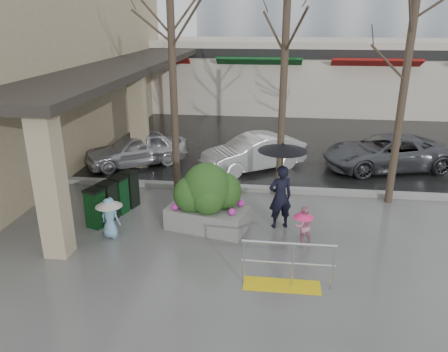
% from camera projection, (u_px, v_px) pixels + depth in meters
% --- Properties ---
extents(ground, '(120.00, 120.00, 0.00)m').
position_uv_depth(ground, '(227.00, 253.00, 10.36)').
color(ground, '#51514F').
rests_on(ground, ground).
extents(street_asphalt, '(120.00, 36.00, 0.01)m').
position_uv_depth(street_asphalt, '(263.00, 95.00, 30.85)').
color(street_asphalt, black).
rests_on(street_asphalt, ground).
extents(curb, '(120.00, 0.30, 0.15)m').
position_uv_depth(curb, '(241.00, 188.00, 14.06)').
color(curb, gray).
rests_on(curb, ground).
extents(near_building, '(6.00, 18.00, 8.00)m').
position_uv_depth(near_building, '(27.00, 50.00, 17.46)').
color(near_building, tan).
rests_on(near_building, ground).
extents(canopy_slab, '(2.80, 18.00, 0.25)m').
position_uv_depth(canopy_slab, '(129.00, 61.00, 17.11)').
color(canopy_slab, '#2D2823').
rests_on(canopy_slab, pillar_front).
extents(pillar_front, '(0.55, 0.55, 3.50)m').
position_uv_depth(pillar_front, '(51.00, 185.00, 9.74)').
color(pillar_front, tan).
rests_on(pillar_front, ground).
extents(pillar_back, '(0.55, 0.55, 3.50)m').
position_uv_depth(pillar_back, '(139.00, 120.00, 15.79)').
color(pillar_back, tan).
rests_on(pillar_back, ground).
extents(storefront_row, '(34.00, 6.74, 4.00)m').
position_uv_depth(storefront_row, '(294.00, 74.00, 26.17)').
color(storefront_row, beige).
rests_on(storefront_row, ground).
extents(handrail, '(1.90, 0.50, 1.03)m').
position_uv_depth(handrail, '(285.00, 270.00, 8.96)').
color(handrail, yellow).
rests_on(handrail, ground).
extents(tree_west, '(3.20, 3.20, 6.80)m').
position_uv_depth(tree_west, '(171.00, 24.00, 12.19)').
color(tree_west, '#382B21').
rests_on(tree_west, ground).
extents(tree_midwest, '(3.20, 3.20, 7.00)m').
position_uv_depth(tree_midwest, '(286.00, 18.00, 11.77)').
color(tree_midwest, '#382B21').
rests_on(tree_midwest, ground).
extents(tree_mideast, '(3.20, 3.20, 6.50)m').
position_uv_depth(tree_mideast, '(412.00, 33.00, 11.52)').
color(tree_mideast, '#382B21').
rests_on(tree_mideast, ground).
extents(woman, '(1.26, 1.26, 2.34)m').
position_uv_depth(woman, '(281.00, 178.00, 11.17)').
color(woman, black).
rests_on(woman, ground).
extents(child_pink, '(0.59, 0.53, 1.00)m').
position_uv_depth(child_pink, '(303.00, 223.00, 10.57)').
color(child_pink, '#CC7D94').
rests_on(child_pink, ground).
extents(child_blue, '(0.67, 0.67, 1.07)m').
position_uv_depth(child_blue, '(110.00, 213.00, 10.89)').
color(child_blue, '#71A6C9').
rests_on(child_blue, ground).
extents(planter, '(2.24, 1.49, 1.80)m').
position_uv_depth(planter, '(207.00, 198.00, 11.30)').
color(planter, slate).
rests_on(planter, ground).
extents(news_boxes, '(1.00, 1.95, 1.07)m').
position_uv_depth(news_boxes, '(113.00, 198.00, 12.12)').
color(news_boxes, black).
rests_on(news_boxes, ground).
extents(car_a, '(3.92, 3.23, 1.26)m').
position_uv_depth(car_a, '(136.00, 149.00, 16.28)').
color(car_a, '#B7B6BB').
rests_on(car_a, ground).
extents(car_b, '(3.91, 3.26, 1.26)m').
position_uv_depth(car_b, '(253.00, 153.00, 15.82)').
color(car_b, white).
rests_on(car_b, ground).
extents(car_c, '(4.92, 3.20, 1.26)m').
position_uv_depth(car_c, '(386.00, 152.00, 15.84)').
color(car_c, '#515358').
rests_on(car_c, ground).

